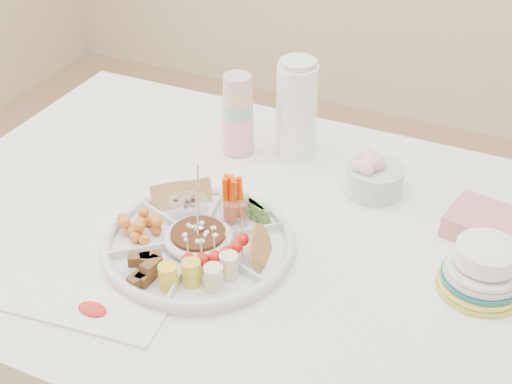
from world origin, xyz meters
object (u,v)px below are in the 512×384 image
at_px(plate_stack, 484,267).
at_px(thermos, 297,108).
at_px(party_tray, 199,241).
at_px(dining_table, 262,357).

bearing_deg(plate_stack, thermos, 148.48).
relative_size(party_tray, plate_stack, 2.34).
xyz_separation_m(thermos, plate_stack, (0.50, -0.31, -0.07)).
relative_size(dining_table, plate_stack, 9.36).
relative_size(dining_table, thermos, 6.09).
xyz_separation_m(dining_table, thermos, (-0.06, 0.32, 0.50)).
height_order(party_tray, plate_stack, plate_stack).
distance_m(party_tray, plate_stack, 0.55).
relative_size(party_tray, thermos, 1.52).
xyz_separation_m(party_tray, thermos, (0.03, 0.43, 0.10)).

